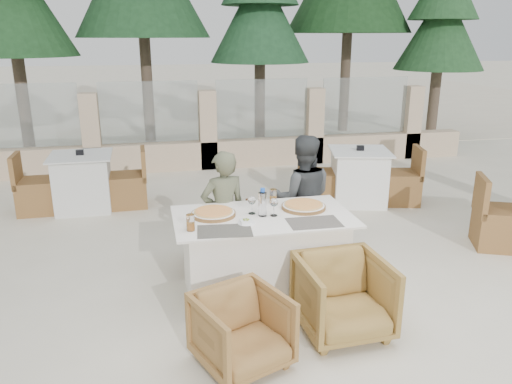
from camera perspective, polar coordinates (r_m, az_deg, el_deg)
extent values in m
plane|color=beige|center=(4.78, 1.97, -11.53)|extent=(80.00, 80.00, 0.00)
cube|color=beige|center=(18.22, -9.09, 9.92)|extent=(30.00, 16.00, 0.01)
cone|color=#1F4922|center=(11.32, -26.20, 17.95)|extent=(2.42, 2.42, 5.50)
cone|color=#224F2C|center=(11.53, 0.45, 18.34)|extent=(2.20, 2.20, 5.00)
cone|color=#245128|center=(12.42, 20.32, 16.10)|extent=(1.98, 1.98, 4.50)
cube|color=#514E45|center=(4.14, -3.60, -4.45)|extent=(0.48, 0.35, 0.00)
cube|color=#5D564F|center=(4.34, 6.66, -3.48)|extent=(0.46, 0.31, 0.00)
cylinder|color=orange|center=(4.49, -4.89, -2.39)|extent=(0.51, 0.51, 0.05)
cylinder|color=orange|center=(4.67, 5.46, -1.57)|extent=(0.50, 0.50, 0.05)
cylinder|color=#B5DBEE|center=(4.43, 0.76, -1.17)|extent=(0.10, 0.10, 0.26)
cylinder|color=orange|center=(4.15, -7.49, -3.48)|extent=(0.07, 0.07, 0.14)
cylinder|color=#C6761C|center=(4.79, 1.96, -0.48)|extent=(0.07, 0.07, 0.14)
imported|color=brown|center=(5.24, -4.07, -5.51)|extent=(0.61, 0.63, 0.55)
imported|color=brown|center=(5.43, 3.66, -4.11)|extent=(0.86, 0.87, 0.64)
imported|color=olive|center=(3.73, -1.63, -15.56)|extent=(0.78, 0.79, 0.56)
imported|color=olive|center=(4.14, 9.97, -11.68)|extent=(0.71, 0.73, 0.64)
imported|color=#585B42|center=(4.92, -3.73, -2.53)|extent=(0.52, 0.40, 1.27)
imported|color=#3B3E41|center=(5.26, 5.31, -0.74)|extent=(0.75, 0.64, 1.35)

